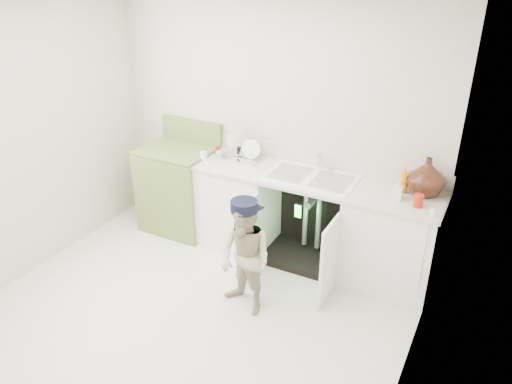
{
  "coord_description": "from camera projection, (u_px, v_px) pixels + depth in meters",
  "views": [
    {
      "loc": [
        2.06,
        -2.76,
        2.84
      ],
      "look_at": [
        0.24,
        0.7,
        0.9
      ],
      "focal_mm": 35.0,
      "sensor_mm": 36.0,
      "label": 1
    }
  ],
  "objects": [
    {
      "name": "room_shell",
      "position": [
        185.0,
        180.0,
        3.76
      ],
      "size": [
        6.0,
        5.5,
        1.26
      ],
      "color": "beige",
      "rests_on": "ground"
    },
    {
      "name": "ground",
      "position": [
        194.0,
        311.0,
        4.31
      ],
      "size": [
        3.5,
        3.5,
        0.0
      ],
      "primitive_type": "plane",
      "color": "beige",
      "rests_on": "ground"
    },
    {
      "name": "counter_run",
      "position": [
        312.0,
        218.0,
        4.82
      ],
      "size": [
        2.44,
        1.02,
        1.24
      ],
      "color": "white",
      "rests_on": "ground"
    },
    {
      "name": "avocado_stove",
      "position": [
        180.0,
        187.0,
        5.43
      ],
      "size": [
        0.75,
        0.65,
        1.16
      ],
      "color": "olive",
      "rests_on": "ground"
    },
    {
      "name": "repair_worker",
      "position": [
        245.0,
        258.0,
        4.13
      ],
      "size": [
        0.59,
        0.87,
        1.03
      ],
      "rotation": [
        0.0,
        0.0,
        -0.31
      ],
      "color": "tan",
      "rests_on": "ground"
    }
  ]
}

